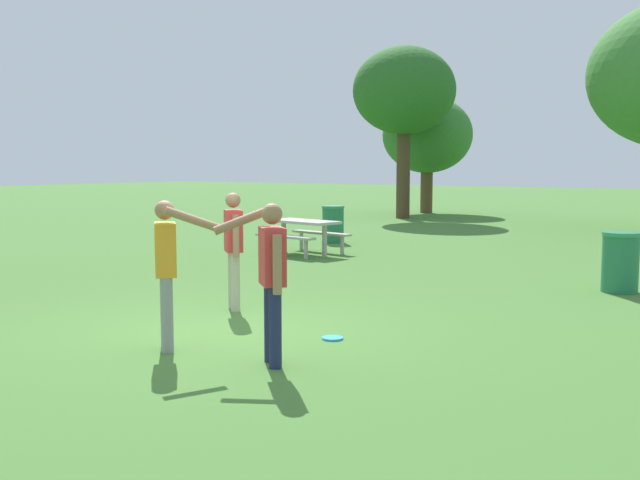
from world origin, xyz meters
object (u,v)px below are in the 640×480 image
Objects in this scene: frisbee at (332,338)px; trash_can_beside_table at (620,262)px; picnic_table_near at (304,229)px; tree_broad_center at (404,92)px; person_thrower at (234,243)px; person_bystander at (167,263)px; tree_tall_left at (427,135)px; person_catcher at (271,271)px; trash_can_further_along at (333,224)px.

trash_can_beside_table is at bearing 68.51° from frisbee.
frisbee is 0.13× the size of picnic_table_near.
tree_broad_center is at bearing 106.62° from picnic_table_near.
frisbee is at bearing -18.38° from person_thrower.
tree_tall_left reaches higher than person_bystander.
tree_broad_center reaches higher than picnic_table_near.
frisbee is (1.23, 1.41, -0.95)m from person_bystander.
tree_tall_left is at bearing 124.90° from trash_can_beside_table.
tree_tall_left is (-9.03, 21.11, 3.24)m from frisbee.
person_catcher is 21.15m from tree_broad_center.
tree_broad_center is at bearing 114.00° from person_catcher.
trash_can_beside_table is 0.15× the size of tree_broad_center.
picnic_table_near is 2.00× the size of trash_can_beside_table.
trash_can_further_along is at bearing 113.91° from person_bystander.
person_thrower is 1.00× the size of person_bystander.
picnic_table_near is 0.39× the size of tree_tall_left.
tree_broad_center reaches higher than tree_tall_left.
frisbee is 0.04× the size of tree_broad_center.
frisbee is at bearing -66.85° from tree_tall_left.
tree_tall_left reaches higher than trash_can_further_along.
tree_tall_left is at bearing 113.15° from frisbee.
person_thrower is 9.08m from trash_can_further_along.
person_catcher and person_bystander have the same top height.
person_catcher reaches higher than trash_can_beside_table.
trash_can_further_along is (-0.81, 2.47, -0.08)m from picnic_table_near.
person_bystander is at bearing -116.33° from trash_can_beside_table.
trash_can_beside_table is (2.06, 5.23, 0.47)m from frisbee.
picnic_table_near is 7.19m from trash_can_beside_table.
frisbee is (-0.08, 1.26, -0.95)m from person_catcher.
picnic_table_near is 12.47m from tree_broad_center.
person_bystander is at bearing -64.36° from picnic_table_near.
frisbee is 8.23m from picnic_table_near.
person_thrower is 1.71× the size of trash_can_further_along.
trash_can_further_along is 0.20× the size of tree_tall_left.
person_thrower is 2.93m from person_catcher.
person_catcher is at bearing -56.63° from picnic_table_near.
trash_can_beside_table is 1.00× the size of trash_can_further_along.
tree_broad_center is at bearing 110.47° from person_bystander.
tree_broad_center is (-8.46, 19.01, 3.78)m from person_catcher.
person_bystander is 0.34× the size of tree_tall_left.
person_thrower is 6.50m from picnic_table_near.
person_bystander is at bearing -66.09° from trash_can_further_along.
trash_can_further_along is (-7.89, 3.74, 0.00)m from trash_can_beside_table.
tree_tall_left is at bearing 108.74° from person_thrower.
picnic_table_near reaches higher than frisbee.
person_thrower is 1.00× the size of person_catcher.
trash_can_further_along reaches higher than picnic_table_near.
person_bystander reaches higher than picnic_table_near.
tree_broad_center is (-10.44, 12.52, 4.26)m from trash_can_beside_table.
tree_tall_left is (-6.92, 20.41, 2.31)m from person_thrower.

